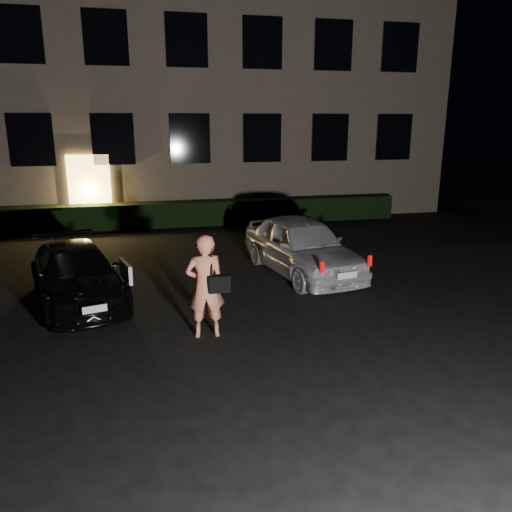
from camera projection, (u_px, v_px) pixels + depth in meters
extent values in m
plane|color=black|center=(262.00, 355.00, 7.96)|extent=(80.00, 80.00, 0.00)
cube|color=brown|center=(178.00, 61.00, 20.50)|extent=(20.00, 8.00, 12.00)
cube|color=#FFC962|center=(90.00, 192.00, 17.19)|extent=(1.40, 0.10, 2.50)
cube|color=black|center=(31.00, 140.00, 16.37)|extent=(1.40, 0.10, 1.70)
cube|color=black|center=(113.00, 139.00, 16.92)|extent=(1.40, 0.10, 1.70)
cube|color=black|center=(190.00, 139.00, 17.47)|extent=(1.40, 0.10, 1.70)
cube|color=black|center=(262.00, 138.00, 18.02)|extent=(1.40, 0.10, 1.70)
cube|color=black|center=(330.00, 138.00, 18.57)|extent=(1.40, 0.10, 1.70)
cube|color=black|center=(394.00, 137.00, 19.12)|extent=(1.40, 0.10, 1.70)
cube|color=black|center=(19.00, 35.00, 15.53)|extent=(1.40, 0.10, 1.70)
cube|color=black|center=(106.00, 38.00, 16.08)|extent=(1.40, 0.10, 1.70)
cube|color=black|center=(187.00, 40.00, 16.63)|extent=(1.40, 0.10, 1.70)
cube|color=black|center=(262.00, 43.00, 17.18)|extent=(1.40, 0.10, 1.70)
cube|color=black|center=(333.00, 45.00, 17.73)|extent=(1.40, 0.10, 1.70)
cube|color=black|center=(400.00, 48.00, 18.28)|extent=(1.40, 0.10, 1.70)
cube|color=black|center=(194.00, 213.00, 17.73)|extent=(15.00, 0.70, 0.85)
imported|color=black|center=(76.00, 274.00, 10.26)|extent=(2.53, 4.18, 1.13)
cube|color=white|center=(126.00, 271.00, 9.99)|extent=(0.28, 0.80, 0.38)
cube|color=silver|center=(95.00, 309.00, 8.55)|extent=(0.41, 0.14, 0.13)
imported|color=silver|center=(302.00, 246.00, 12.04)|extent=(2.34, 4.31, 1.39)
cube|color=red|center=(322.00, 267.00, 10.07)|extent=(0.09, 0.07, 0.23)
cube|color=red|center=(370.00, 261.00, 10.50)|extent=(0.09, 0.07, 0.23)
cube|color=silver|center=(347.00, 275.00, 10.30)|extent=(0.46, 0.12, 0.14)
imported|color=#E6815E|center=(205.00, 286.00, 8.45)|extent=(0.66, 0.44, 1.81)
cube|color=black|center=(219.00, 284.00, 8.36)|extent=(0.37, 0.17, 0.29)
cube|color=black|center=(211.00, 260.00, 8.26)|extent=(0.04, 0.06, 0.56)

